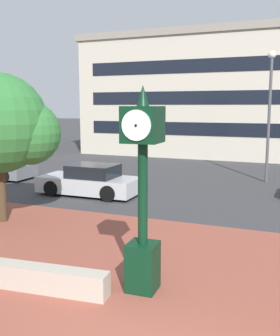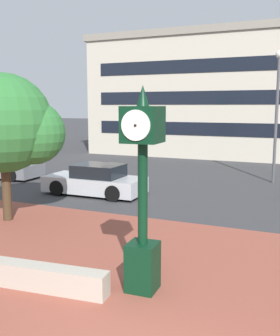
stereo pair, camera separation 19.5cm
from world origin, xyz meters
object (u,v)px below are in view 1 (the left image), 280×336
(car_street_distant, at_px, (90,181))
(street_clock, at_px, (143,193))
(plaza_tree, at_px, (4,126))
(civic_building, at_px, (252,96))
(street_lamp_post, at_px, (270,103))

(car_street_distant, bearing_deg, street_clock, -144.33)
(plaza_tree, bearing_deg, car_street_distant, 83.03)
(car_street_distant, height_order, civic_building, civic_building)
(civic_building, xyz_separation_m, street_lamp_post, (2.42, -13.42, -0.66))
(street_clock, relative_size, civic_building, 0.17)
(civic_building, bearing_deg, street_clock, -87.43)
(car_street_distant, bearing_deg, street_lamp_post, -49.01)
(street_clock, bearing_deg, plaza_tree, 151.14)
(plaza_tree, xyz_separation_m, street_lamp_post, (7.06, 10.11, 0.77))
(street_lamp_post, bearing_deg, street_clock, -95.43)
(street_clock, height_order, civic_building, civic_building)
(plaza_tree, height_order, street_lamp_post, street_lamp_post)
(civic_building, height_order, street_lamp_post, civic_building)
(street_clock, height_order, plaza_tree, plaza_tree)
(car_street_distant, bearing_deg, civic_building, -12.51)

